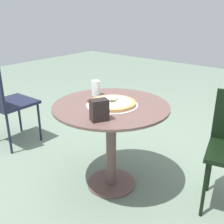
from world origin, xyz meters
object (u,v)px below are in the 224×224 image
object	(u,v)px
drinking_cup	(96,88)
patio_chair_near	(3,98)
pizza_server	(101,99)
napkin_dispenser	(99,110)
pizza_on_tray	(112,103)
patio_table	(111,126)

from	to	relation	value
drinking_cup	patio_chair_near	world-z (taller)	patio_chair_near
pizza_server	napkin_dispenser	xyz separation A→B (m)	(-0.16, 0.20, 0.02)
pizza_server	drinking_cup	size ratio (longest dim) A/B	1.78
napkin_dispenser	pizza_on_tray	bearing A→B (deg)	50.78
pizza_on_tray	drinking_cup	distance (m)	0.27
drinking_cup	napkin_dispenser	distance (m)	0.52
pizza_on_tray	napkin_dispenser	bearing A→B (deg)	113.61
pizza_on_tray	patio_chair_near	xyz separation A→B (m)	(1.26, 0.15, -0.19)
pizza_server	patio_chair_near	xyz separation A→B (m)	(1.22, 0.09, -0.23)
pizza_server	patio_table	bearing A→B (deg)	-117.46
patio_table	patio_chair_near	size ratio (longest dim) A/B	0.97
pizza_on_tray	napkin_dispenser	distance (m)	0.29
pizza_server	drinking_cup	xyz separation A→B (m)	(0.21, -0.17, 0.01)
patio_table	napkin_dispenser	xyz separation A→B (m)	(-0.13, 0.27, 0.24)
pizza_on_tray	pizza_server	distance (m)	0.09
pizza_on_tray	drinking_cup	world-z (taller)	drinking_cup
drinking_cup	patio_chair_near	xyz separation A→B (m)	(1.01, 0.25, -0.24)
drinking_cup	patio_chair_near	size ratio (longest dim) A/B	0.14
pizza_server	patio_chair_near	distance (m)	1.24
pizza_server	patio_chair_near	bearing A→B (deg)	4.02
patio_chair_near	patio_table	bearing A→B (deg)	-173.00
patio_table	pizza_server	distance (m)	0.23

